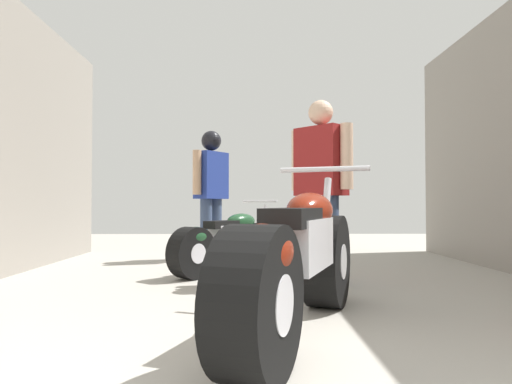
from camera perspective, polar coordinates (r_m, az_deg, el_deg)
name	(u,v)px	position (r m, az deg, el deg)	size (l,w,h in m)	color
ground_plane	(269,297)	(3.94, 1.58, -12.85)	(15.97, 15.97, 0.00)	#A8A399
motorcycle_maroon_cruiser	(299,262)	(2.75, 5.32, -8.65)	(1.08, 2.20, 1.05)	black
motorcycle_black_naked	(229,243)	(5.25, -3.41, -6.26)	(1.26, 1.49, 0.82)	black
mechanic_in_blue	(321,180)	(4.44, 8.03, 1.44)	(0.57, 0.59, 1.77)	#384766
mechanic_with_helmet	(211,182)	(6.41, -5.56, 1.18)	(0.50, 0.64, 1.79)	#384766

